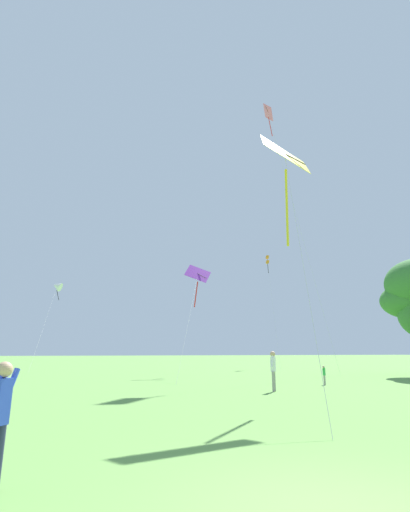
{
  "coord_description": "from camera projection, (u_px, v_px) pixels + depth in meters",
  "views": [
    {
      "loc": [
        -2.92,
        -3.95,
        1.79
      ],
      "look_at": [
        7.81,
        29.21,
        10.67
      ],
      "focal_mm": 26.5,
      "sensor_mm": 36.0,
      "label": 1
    }
  ],
  "objects": [
    {
      "name": "person_child_small",
      "position": [
        324.0,
        373.0,
        21.31
      ],
      "size": [
        0.15,
        0.33,
        1.03
      ],
      "color": "gray",
      "rests_on": "ground_plane"
    },
    {
      "name": "kite_yellow_diamond",
      "position": [
        286.0,
        173.0,
        16.99
      ],
      "size": [
        4.52,
        7.04,
        11.71
      ],
      "color": "yellow",
      "rests_on": "ground_plane"
    },
    {
      "name": "kite_orange_box",
      "position": [
        268.0,
        261.0,
        48.84
      ],
      "size": [
        3.76,
        8.81,
        13.97
      ],
      "color": "orange",
      "rests_on": "ground_plane"
    },
    {
      "name": "kite_pink_low",
      "position": [
        271.0,
        123.0,
        38.72
      ],
      "size": [
        3.82,
        5.14,
        26.65
      ],
      "color": "pink",
      "rests_on": "ground_plane"
    },
    {
      "name": "kite_purple_streamer",
      "position": [
        197.0,
        280.0,
        32.54
      ],
      "size": [
        5.24,
        9.78,
        9.33
      ],
      "color": "purple",
      "rests_on": "ground_plane"
    },
    {
      "name": "kite_white_distant",
      "position": [
        57.0,
        286.0,
        45.11
      ],
      "size": [
        1.77,
        10.9,
        10.11
      ],
      "color": "white",
      "rests_on": "ground_plane"
    },
    {
      "name": "person_foreground_watcher",
      "position": [
        273.0,
        367.0,
        17.79
      ],
      "size": [
        0.46,
        0.49,
        1.82
      ],
      "color": "gray",
      "rests_on": "ground_plane"
    }
  ]
}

